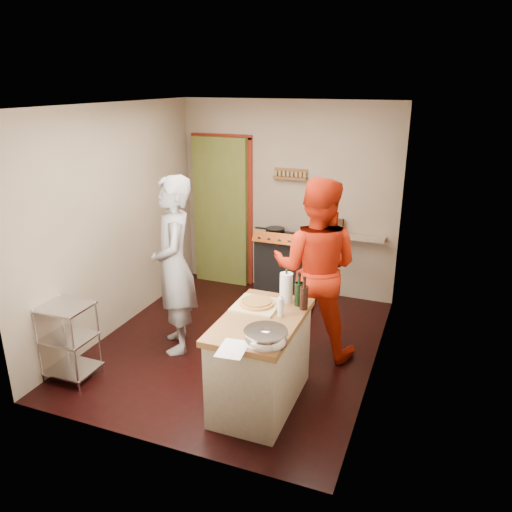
% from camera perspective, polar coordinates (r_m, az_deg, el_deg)
% --- Properties ---
extents(floor, '(3.50, 3.50, 0.00)m').
position_cam_1_polar(floor, '(5.74, -2.15, -10.03)').
color(floor, black).
rests_on(floor, ground).
extents(back_wall, '(3.00, 0.44, 2.60)m').
position_cam_1_polar(back_wall, '(7.09, -1.33, 5.66)').
color(back_wall, gray).
rests_on(back_wall, ground).
extents(left_wall, '(0.04, 3.50, 2.60)m').
position_cam_1_polar(left_wall, '(5.96, -15.71, 3.92)').
color(left_wall, gray).
rests_on(left_wall, ground).
extents(right_wall, '(0.04, 3.50, 2.60)m').
position_cam_1_polar(right_wall, '(4.85, 14.17, 0.53)').
color(right_wall, gray).
rests_on(right_wall, ground).
extents(ceiling, '(3.00, 3.50, 0.02)m').
position_cam_1_polar(ceiling, '(5.00, -2.54, 17.00)').
color(ceiling, white).
rests_on(ceiling, back_wall).
extents(stove, '(0.60, 0.63, 1.00)m').
position_cam_1_polar(stove, '(6.74, 2.96, -1.18)').
color(stove, black).
rests_on(stove, ground).
extents(wire_shelving, '(0.48, 0.40, 0.80)m').
position_cam_1_polar(wire_shelving, '(5.28, -20.65, -8.77)').
color(wire_shelving, silver).
rests_on(wire_shelving, ground).
extents(island, '(0.70, 1.30, 1.17)m').
position_cam_1_polar(island, '(4.58, 0.62, -11.63)').
color(island, beige).
rests_on(island, ground).
extents(person_stripe, '(0.76, 0.84, 1.92)m').
position_cam_1_polar(person_stripe, '(5.36, -9.37, -1.12)').
color(person_stripe, '#B7B7BC').
rests_on(person_stripe, ground).
extents(person_red, '(0.98, 0.78, 1.93)m').
position_cam_1_polar(person_red, '(5.24, 6.82, -1.45)').
color(person_red, red).
rests_on(person_red, ground).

